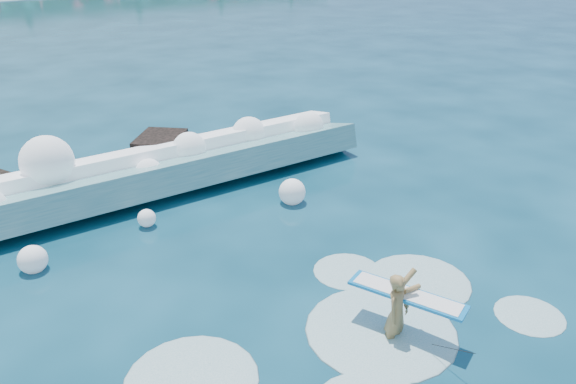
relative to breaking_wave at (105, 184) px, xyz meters
name	(u,v)px	position (x,y,z in m)	size (l,w,h in m)	color
ground	(284,290)	(1.65, -6.70, -0.50)	(200.00, 200.00, 0.00)	#072F3E
breaking_wave	(105,184)	(0.00, 0.00, 0.00)	(16.70, 2.66, 1.44)	teal
rock_cluster	(71,179)	(-0.65, 1.19, -0.12)	(8.07, 3.01, 1.22)	black
surfer_with_board	(399,309)	(2.59, -9.18, 0.11)	(1.34, 2.85, 1.66)	#9A7848
wave_spray	(94,172)	(-0.25, -0.05, 0.46)	(15.19, 4.89, 2.11)	white
surf_foam	(359,335)	(2.00, -8.76, -0.50)	(8.33, 5.42, 0.15)	silver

